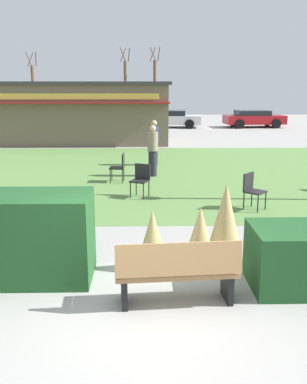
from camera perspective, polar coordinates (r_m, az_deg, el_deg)
name	(u,v)px	position (r m, az deg, el deg)	size (l,w,h in m)	color
ground_plane	(145,319)	(6.01, -1.11, -16.04)	(80.00, 80.00, 0.00)	#999691
lawn_patch	(144,172)	(15.38, -1.23, 2.55)	(36.00, 12.00, 0.01)	#5B8442
park_bench	(177,272)	(6.16, 3.10, -10.26)	(1.74, 0.66, 0.95)	#9E7547
hedge_left	(5,237)	(7.26, -18.67, -5.53)	(2.70, 1.10, 1.35)	#1E4C23
ornamental_grass_behind_left	(200,235)	(7.56, 6.05, -5.56)	(0.57, 0.57, 0.99)	tan
ornamental_grass_behind_right	(153,240)	(7.25, -0.10, -6.23)	(0.57, 0.57, 1.02)	tan
ornamental_grass_behind_center	(226,219)	(7.94, 9.29, -3.50)	(0.65, 0.65, 1.31)	tan
food_kiosk	(78,112)	(23.67, -9.73, 10.11)	(9.56, 4.21, 3.12)	#6B5B4C
cafe_chair_east	(141,178)	(11.96, -1.61, 1.87)	(0.58, 0.58, 0.89)	black
cafe_chair_center	(120,165)	(13.81, -4.37, 3.44)	(0.47, 0.47, 0.89)	black
cafe_chair_north	(252,188)	(11.01, 12.62, 0.51)	(0.62, 0.62, 0.89)	black
person_strolling	(153,150)	(14.64, -0.09, 5.39)	(0.34, 0.34, 1.69)	#23232D
person_standing	(154,142)	(16.67, 0.08, 6.41)	(0.34, 0.34, 1.69)	#23232D
parked_car_west_slot	(99,118)	(31.87, -7.03, 9.41)	(4.34, 2.34, 1.20)	#B7BABF
parked_car_center_slot	(171,118)	(31.77, 2.21, 9.48)	(4.35, 2.35, 1.20)	silver
parked_car_east_slot	(254,118)	(32.66, 12.81, 9.27)	(4.32, 2.28, 1.20)	maroon
tree_left_bg	(126,88)	(39.39, -3.62, 13.20)	(0.91, 0.96, 6.02)	brown
tree_right_bg	(155,88)	(38.89, 0.18, 13.22)	(0.91, 0.96, 6.03)	brown
tree_center_bg	(34,91)	(39.78, -15.21, 12.46)	(0.91, 0.96, 5.60)	brown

